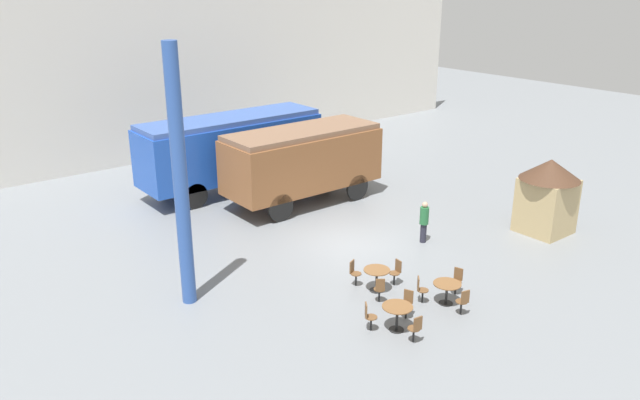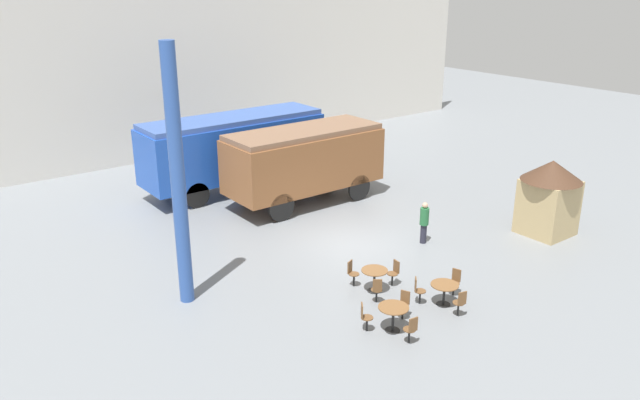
{
  "view_description": "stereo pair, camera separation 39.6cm",
  "coord_description": "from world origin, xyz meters",
  "views": [
    {
      "loc": [
        -14.42,
        -16.51,
        9.65
      ],
      "look_at": [
        -0.59,
        1.0,
        1.6
      ],
      "focal_mm": 35.0,
      "sensor_mm": 36.0,
      "label": 1
    },
    {
      "loc": [
        -14.11,
        -16.76,
        9.65
      ],
      "look_at": [
        -0.59,
        1.0,
        1.6
      ],
      "focal_mm": 35.0,
      "sensor_mm": 36.0,
      "label": 2
    }
  ],
  "objects": [
    {
      "name": "cafe_chair_2",
      "position": [
        -3.63,
        -5.1,
        0.51
      ],
      "size": [
        0.4,
        0.4,
        0.87
      ],
      "rotation": [
        0.0,
        0.0,
        11.93
      ],
      "color": "black",
      "rests_on": "ground_plane"
    },
    {
      "name": "cafe_chair_5",
      "position": [
        -1.25,
        -4.9,
        0.51
      ],
      "size": [
        0.4,
        0.4,
        0.87
      ],
      "rotation": [
        0.0,
        0.0,
        11.82
      ],
      "color": "black",
      "rests_on": "ground_plane"
    },
    {
      "name": "cafe_chair_3",
      "position": [
        -0.84,
        -6.23,
        0.51
      ],
      "size": [
        0.36,
        0.38,
        0.87
      ],
      "rotation": [
        0.0,
        0.0,
        7.63
      ],
      "color": "black",
      "rests_on": "ground_plane"
    },
    {
      "name": "support_pillar",
      "position": [
        -6.86,
        -0.33,
        4.0
      ],
      "size": [
        0.44,
        0.44,
        8.0
      ],
      "color": "#2D519E",
      "rests_on": "ground_plane"
    },
    {
      "name": "cafe_chair_8",
      "position": [
        -2.11,
        -2.73,
        0.51
      ],
      "size": [
        0.38,
        0.4,
        0.87
      ],
      "rotation": [
        0.0,
        0.0,
        11.41
      ],
      "color": "black",
      "rests_on": "ground_plane"
    },
    {
      "name": "cafe_chair_1",
      "position": [
        -2.22,
        -5.26,
        0.51
      ],
      "size": [
        0.4,
        0.38,
        0.87
      ],
      "rotation": [
        0.0,
        0.0,
        9.83
      ],
      "color": "black",
      "rests_on": "ground_plane"
    },
    {
      "name": "cafe_table_near",
      "position": [
        -2.97,
        -5.59,
        0.62
      ],
      "size": [
        0.89,
        0.89,
        0.78
      ],
      "color": "black",
      "rests_on": "ground_plane"
    },
    {
      "name": "backdrop_wall",
      "position": [
        0.0,
        15.31,
        4.5
      ],
      "size": [
        44.0,
        0.15,
        9.0
      ],
      "color": "silver",
      "rests_on": "ground_plane"
    },
    {
      "name": "ticket_kiosk",
      "position": [
        6.86,
        -3.96,
        1.67
      ],
      "size": [
        2.34,
        2.34,
        3.0
      ],
      "color": "tan",
      "rests_on": "ground_plane"
    },
    {
      "name": "visitor_person",
      "position": [
        2.32,
        -1.7,
        0.89
      ],
      "size": [
        0.34,
        0.34,
        1.64
      ],
      "color": "#262633",
      "rests_on": "ground_plane"
    },
    {
      "name": "cafe_table_far",
      "position": [
        -1.78,
        -3.47,
        0.59
      ],
      "size": [
        0.86,
        0.86,
        0.76
      ],
      "color": "black",
      "rests_on": "ground_plane"
    },
    {
      "name": "streamlined_locomotive",
      "position": [
        0.65,
        8.24,
        2.1
      ],
      "size": [
        10.67,
        2.6,
        3.54
      ],
      "color": "blue",
      "rests_on": "ground_plane"
    },
    {
      "name": "cafe_chair_6",
      "position": [
        -2.26,
        -4.12,
        0.51
      ],
      "size": [
        0.4,
        0.4,
        0.87
      ],
      "rotation": [
        0.0,
        0.0,
        7.22
      ],
      "color": "black",
      "rests_on": "ground_plane"
    },
    {
      "name": "cafe_table_mid",
      "position": [
        -0.66,
        -5.44,
        0.56
      ],
      "size": [
        0.87,
        0.87,
        0.7
      ],
      "color": "black",
      "rests_on": "ground_plane"
    },
    {
      "name": "ground_plane",
      "position": [
        0.0,
        0.0,
        0.0
      ],
      "size": [
        80.0,
        80.0,
        0.0
      ],
      "primitive_type": "plane",
      "color": "gray"
    },
    {
      "name": "passenger_coach_wooden",
      "position": [
        1.38,
        4.74,
        2.05
      ],
      "size": [
        7.05,
        2.74,
        3.37
      ],
      "color": "brown",
      "rests_on": "ground_plane"
    },
    {
      "name": "cafe_chair_4",
      "position": [
        0.11,
        -5.2,
        0.51
      ],
      "size": [
        0.39,
        0.37,
        0.87
      ],
      "rotation": [
        0.0,
        0.0,
        9.73
      ],
      "color": "black",
      "rests_on": "ground_plane"
    },
    {
      "name": "cafe_chair_7",
      "position": [
        -0.99,
        -3.56,
        0.51
      ],
      "size": [
        0.37,
        0.36,
        0.87
      ],
      "rotation": [
        0.0,
        0.0,
        9.31
      ],
      "color": "black",
      "rests_on": "ground_plane"
    },
    {
      "name": "cafe_chair_0",
      "position": [
        -3.06,
        -6.4,
        0.51
      ],
      "size": [
        0.36,
        0.37,
        0.87
      ],
      "rotation": [
        0.0,
        0.0,
        7.74
      ],
      "color": "black",
      "rests_on": "ground_plane"
    }
  ]
}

